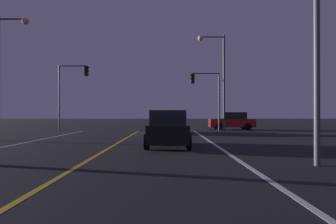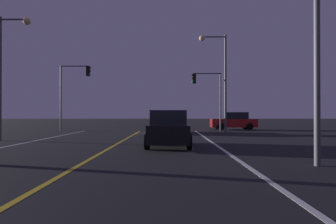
{
  "view_description": "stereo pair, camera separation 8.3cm",
  "coord_description": "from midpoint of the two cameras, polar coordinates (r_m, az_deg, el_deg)",
  "views": [
    {
      "loc": [
        2.64,
        1.12,
        1.53
      ],
      "look_at": [
        2.53,
        25.82,
        1.69
      ],
      "focal_mm": 32.52,
      "sensor_mm": 36.0,
      "label": 1
    },
    {
      "loc": [
        2.72,
        1.12,
        1.53
      ],
      "look_at": [
        2.53,
        25.82,
        1.69
      ],
      "focal_mm": 32.52,
      "sensor_mm": 36.0,
      "label": 2
    }
  ],
  "objects": [
    {
      "name": "lane_edge_right",
      "position": [
        10.36,
        13.23,
        -8.85
      ],
      "size": [
        0.16,
        34.21,
        0.01
      ],
      "primitive_type": "cube",
      "color": "silver",
      "rests_on": "ground"
    },
    {
      "name": "lane_center_divider",
      "position": [
        10.45,
        -14.78,
        -8.77
      ],
      "size": [
        0.16,
        34.21,
        0.01
      ],
      "primitive_type": "cube",
      "color": "gold",
      "rests_on": "ground"
    },
    {
      "name": "car_ahead_far",
      "position": [
        24.49,
        -0.76,
        -2.03
      ],
      "size": [
        2.02,
        4.3,
        1.7
      ],
      "rotation": [
        0.0,
        0.0,
        1.57
      ],
      "color": "black",
      "rests_on": "ground"
    },
    {
      "name": "car_lead_same_lane",
      "position": [
        14.31,
        0.04,
        -3.21
      ],
      "size": [
        2.02,
        4.3,
        1.7
      ],
      "rotation": [
        0.0,
        0.0,
        1.57
      ],
      "color": "black",
      "rests_on": "ground"
    },
    {
      "name": "car_crossing_side",
      "position": [
        30.17,
        12.13,
        -1.71
      ],
      "size": [
        4.3,
        2.02,
        1.7
      ],
      "rotation": [
        0.0,
        0.0,
        3.14
      ],
      "color": "black",
      "rests_on": "ground"
    },
    {
      "name": "traffic_light_near_right",
      "position": [
        27.89,
        7.14,
        4.49
      ],
      "size": [
        2.7,
        0.36,
        5.26
      ],
      "rotation": [
        0.0,
        0.0,
        3.14
      ],
      "color": "#4C4C51",
      "rests_on": "ground"
    },
    {
      "name": "traffic_light_near_left",
      "position": [
        29.06,
        -17.24,
        5.24
      ],
      "size": [
        2.81,
        0.36,
        5.94
      ],
      "color": "#4C4C51",
      "rests_on": "ground"
    },
    {
      "name": "street_lamp_left_mid",
      "position": [
        19.89,
        -27.95,
        8.44
      ],
      "size": [
        1.85,
        0.44,
        7.11
      ],
      "color": "#4C4C51",
      "rests_on": "ground"
    },
    {
      "name": "street_lamp_right_far",
      "position": [
        24.48,
        9.47,
        7.65
      ],
      "size": [
        2.16,
        0.44,
        7.76
      ],
      "rotation": [
        0.0,
        0.0,
        3.14
      ],
      "color": "#4C4C51",
      "rests_on": "ground"
    }
  ]
}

